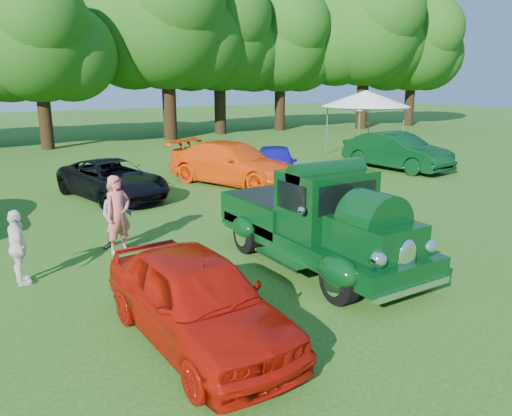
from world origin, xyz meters
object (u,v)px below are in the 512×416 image
hero_pickup (318,223)px  back_car_green (397,151)px  spectator_grey (117,216)px  spectator_white (18,248)px  red_convertible (197,298)px  spectator_pink (118,215)px  back_car_blue (275,163)px  canopy_tent (366,99)px  back_car_orange (233,163)px  back_car_black (112,179)px

hero_pickup → back_car_green: (10.21, 7.28, -0.10)m
spectator_grey → spectator_white: bearing=-125.6°
back_car_green → red_convertible: bearing=-153.5°
hero_pickup → spectator_grey: 4.61m
hero_pickup → spectator_pink: hero_pickup is taller
back_car_blue → canopy_tent: canopy_tent is taller
red_convertible → spectator_pink: size_ratio=2.28×
spectator_white → back_car_orange: bearing=-54.7°
back_car_black → back_car_blue: bearing=-16.1°
canopy_tent → spectator_grey: bearing=-152.7°
back_car_blue → spectator_grey: size_ratio=2.54×
back_car_blue → back_car_green: 6.02m
spectator_pink → hero_pickup: bearing=-59.9°
back_car_blue → spectator_pink: 9.10m
back_car_orange → spectator_grey: bearing=-162.9°
hero_pickup → spectator_grey: (-3.33, 3.19, -0.10)m
hero_pickup → red_convertible: bearing=-155.6°
red_convertible → canopy_tent: bearing=37.2°
back_car_orange → back_car_green: 7.64m
spectator_grey → back_car_blue: bearing=61.2°
spectator_white → canopy_tent: 19.57m
back_car_green → canopy_tent: canopy_tent is taller
spectator_pink → red_convertible: bearing=-111.7°
spectator_pink → canopy_tent: size_ratio=0.37×
back_car_orange → red_convertible: bearing=-145.7°
spectator_grey → red_convertible: bearing=-63.9°
back_car_black → canopy_tent: 14.14m
hero_pickup → back_car_orange: 8.76m
red_convertible → back_car_black: size_ratio=0.89×
red_convertible → back_car_black: (1.64, 10.00, -0.06)m
spectator_pink → canopy_tent: bearing=8.9°
hero_pickup → spectator_pink: 4.47m
red_convertible → back_car_orange: size_ratio=0.76×
back_car_orange → spectator_pink: size_ratio=2.99×
back_car_orange → spectator_white: (-8.21, -6.22, -0.04)m
hero_pickup → spectator_white: (-5.57, 2.13, -0.15)m
back_car_black → back_car_blue: 6.20m
back_car_black → spectator_white: spectator_white is taller
red_convertible → back_car_green: size_ratio=0.84×
back_car_green → spectator_white: back_car_green is taller
hero_pickup → spectator_pink: (-3.38, 2.93, -0.00)m
back_car_black → back_car_orange: size_ratio=0.86×
back_car_black → back_car_orange: bearing=-12.1°
hero_pickup → back_car_blue: bearing=61.9°
back_car_blue → spectator_grey: bearing=-115.5°
back_car_black → back_car_orange: 4.59m
spectator_grey → canopy_tent: size_ratio=0.33×
spectator_grey → hero_pickup: bearing=-14.6°
spectator_pink → spectator_white: bearing=-179.1°
spectator_grey → canopy_tent: (15.10, 7.78, 2.08)m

